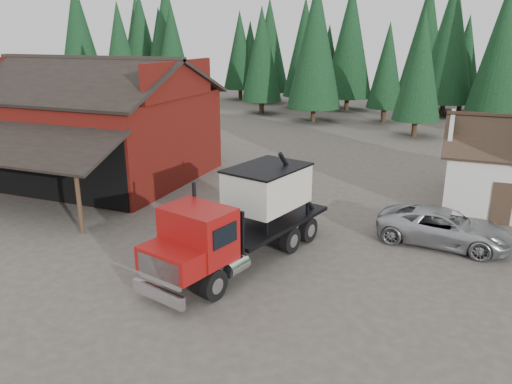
% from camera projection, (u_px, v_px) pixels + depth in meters
% --- Properties ---
extents(ground, '(120.00, 120.00, 0.00)m').
position_uv_depth(ground, '(167.00, 275.00, 18.14)').
color(ground, '#4D463C').
rests_on(ground, ground).
extents(red_barn, '(12.80, 13.63, 7.18)m').
position_uv_depth(red_barn, '(94.00, 133.00, 29.97)').
color(red_barn, '#5E130F').
rests_on(red_barn, ground).
extents(conifer_backdrop, '(76.00, 16.00, 16.00)m').
position_uv_depth(conifer_backdrop, '(367.00, 112.00, 55.30)').
color(conifer_backdrop, black).
rests_on(conifer_backdrop, ground).
extents(near_pine_a, '(4.40, 4.40, 11.40)m').
position_uv_depth(near_pine_a, '(120.00, 55.00, 48.75)').
color(near_pine_a, '#382619').
rests_on(near_pine_a, ground).
extents(near_pine_b, '(3.96, 3.96, 10.40)m').
position_uv_depth(near_pine_b, '(420.00, 65.00, 40.77)').
color(near_pine_b, '#382619').
rests_on(near_pine_b, ground).
extents(near_pine_d, '(5.28, 5.28, 13.40)m').
position_uv_depth(near_pine_d, '(315.00, 44.00, 47.39)').
color(near_pine_d, '#382619').
rests_on(near_pine_d, ground).
extents(feed_truck, '(4.51, 9.11, 3.98)m').
position_uv_depth(feed_truck, '(244.00, 215.00, 18.72)').
color(feed_truck, black).
rests_on(feed_truck, ground).
extents(silver_car, '(5.52, 2.97, 1.47)m').
position_uv_depth(silver_car, '(444.00, 227.00, 20.60)').
color(silver_car, '#AAACB2').
rests_on(silver_car, ground).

